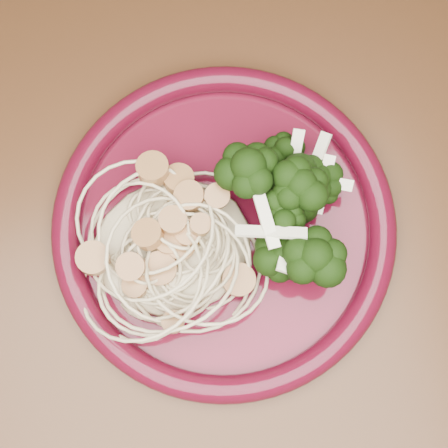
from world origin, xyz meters
The scene contains 6 objects.
dining_table centered at (0.00, 0.00, 0.65)m, with size 1.20×0.80×0.75m.
dinner_plate centered at (-0.03, -0.05, 0.76)m, with size 0.34×0.34×0.03m.
spaghetti_pile centered at (-0.08, -0.06, 0.77)m, with size 0.14×0.12×0.03m, color #C5B88F.
scallop_cluster centered at (-0.08, -0.06, 0.81)m, with size 0.14×0.14×0.05m, color #A87844, non-canonical shape.
broccoli_pile centered at (0.03, -0.05, 0.79)m, with size 0.10×0.17×0.06m, color black.
onion_garnish centered at (0.03, -0.05, 0.82)m, with size 0.07×0.11×0.05m, color beige, non-canonical shape.
Camera 1 is at (-0.07, -0.17, 1.31)m, focal length 50.00 mm.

